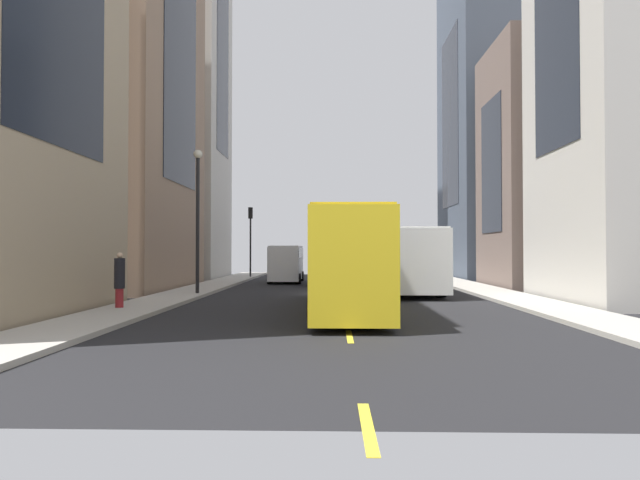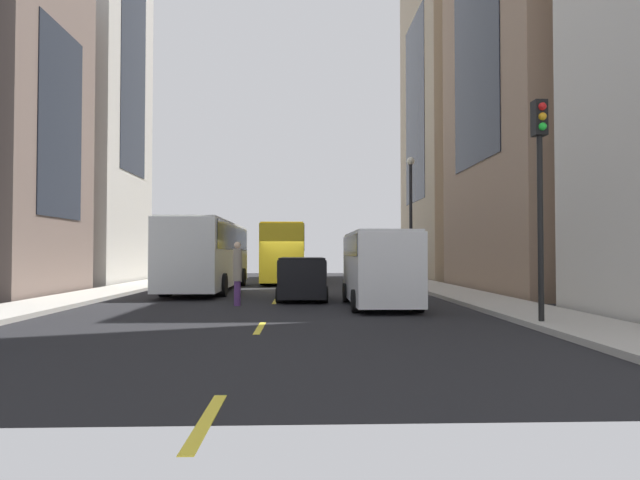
# 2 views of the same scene
# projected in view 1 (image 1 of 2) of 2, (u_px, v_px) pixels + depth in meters

# --- Properties ---
(ground_plane) EXTENTS (42.32, 42.32, 0.00)m
(ground_plane) POSITION_uv_depth(u_px,v_px,m) (341.00, 293.00, 27.69)
(ground_plane) COLOR black
(sidewalk_west) EXTENTS (2.51, 44.00, 0.15)m
(sidewalk_west) POSITION_uv_depth(u_px,v_px,m) (490.00, 292.00, 27.50)
(sidewalk_west) COLOR #B2ADA3
(sidewalk_west) RESTS_ON ground
(sidewalk_east) EXTENTS (2.51, 44.00, 0.15)m
(sidewalk_east) POSITION_uv_depth(u_px,v_px,m) (193.00, 291.00, 27.88)
(sidewalk_east) COLOR #B2ADA3
(sidewalk_east) RESTS_ON ground
(lane_stripe_0) EXTENTS (0.16, 2.00, 0.01)m
(lane_stripe_0) POSITION_uv_depth(u_px,v_px,m) (337.00, 274.00, 48.68)
(lane_stripe_0) COLOR yellow
(lane_stripe_0) RESTS_ON ground
(lane_stripe_1) EXTENTS (0.16, 2.00, 0.01)m
(lane_stripe_1) POSITION_uv_depth(u_px,v_px,m) (338.00, 278.00, 41.68)
(lane_stripe_1) COLOR yellow
(lane_stripe_1) RESTS_ON ground
(lane_stripe_2) EXTENTS (0.16, 2.00, 0.01)m
(lane_stripe_2) POSITION_uv_depth(u_px,v_px,m) (339.00, 284.00, 34.69)
(lane_stripe_2) COLOR yellow
(lane_stripe_2) RESTS_ON ground
(lane_stripe_3) EXTENTS (0.16, 2.00, 0.01)m
(lane_stripe_3) POSITION_uv_depth(u_px,v_px,m) (341.00, 293.00, 27.69)
(lane_stripe_3) COLOR yellow
(lane_stripe_3) RESTS_ON ground
(lane_stripe_4) EXTENTS (0.16, 2.00, 0.01)m
(lane_stripe_4) POSITION_uv_depth(u_px,v_px,m) (344.00, 307.00, 20.69)
(lane_stripe_4) COLOR yellow
(lane_stripe_4) RESTS_ON ground
(lane_stripe_5) EXTENTS (0.16, 2.00, 0.01)m
(lane_stripe_5) POSITION_uv_depth(u_px,v_px,m) (350.00, 337.00, 13.70)
(lane_stripe_5) COLOR yellow
(lane_stripe_5) RESTS_ON ground
(lane_stripe_6) EXTENTS (0.16, 2.00, 0.01)m
(lane_stripe_6) POSITION_uv_depth(u_px,v_px,m) (368.00, 427.00, 6.70)
(lane_stripe_6) COLOR yellow
(lane_stripe_6) RESTS_ON ground
(building_west_0) EXTENTS (6.50, 10.53, 26.27)m
(building_west_0) POSITION_uv_depth(u_px,v_px,m) (489.00, 120.00, 43.29)
(building_west_0) COLOR #4C5666
(building_west_0) RESTS_ON ground
(building_west_1) EXTENTS (9.37, 7.11, 14.95)m
(building_west_1) POSITION_uv_depth(u_px,v_px,m) (567.00, 166.00, 31.96)
(building_west_1) COLOR #7A665B
(building_west_1) RESTS_ON ground
(building_east_0) EXTENTS (7.06, 7.87, 44.63)m
(building_east_0) POSITION_uv_depth(u_px,v_px,m) (180.00, 5.00, 42.49)
(building_east_0) COLOR beige
(building_east_0) RESTS_ON ground
(building_east_1) EXTENTS (10.07, 11.46, 27.21)m
(building_east_1) POSITION_uv_depth(u_px,v_px,m) (97.00, 58.00, 30.73)
(building_east_1) COLOR #937760
(building_east_1) RESTS_ON ground
(city_bus_white) EXTENTS (2.81, 11.39, 3.35)m
(city_bus_white) POSITION_uv_depth(u_px,v_px,m) (406.00, 255.00, 28.75)
(city_bus_white) COLOR silver
(city_bus_white) RESTS_ON ground
(streetcar_yellow) EXTENTS (2.70, 12.72, 3.59)m
(streetcar_yellow) POSITION_uv_depth(u_px,v_px,m) (347.00, 254.00, 20.14)
(streetcar_yellow) COLOR yellow
(streetcar_yellow) RESTS_ON ground
(delivery_van_white) EXTENTS (2.25, 5.50, 2.58)m
(delivery_van_white) POSITION_uv_depth(u_px,v_px,m) (286.00, 261.00, 36.80)
(delivery_van_white) COLOR white
(delivery_van_white) RESTS_ON ground
(car_black_0) EXTENTS (1.95, 4.18, 1.68)m
(car_black_0) POSITION_uv_depth(u_px,v_px,m) (324.00, 270.00, 33.94)
(car_black_0) COLOR black
(car_black_0) RESTS_ON ground
(pedestrian_crossing_near) EXTENTS (0.31, 0.31, 2.26)m
(pedestrian_crossing_near) POSITION_uv_depth(u_px,v_px,m) (357.00, 265.00, 36.22)
(pedestrian_crossing_near) COLOR #593372
(pedestrian_crossing_near) RESTS_ON ground
(pedestrian_crossing_mid) EXTENTS (0.39, 0.39, 2.05)m
(pedestrian_crossing_mid) POSITION_uv_depth(u_px,v_px,m) (120.00, 279.00, 19.36)
(pedestrian_crossing_mid) COLOR maroon
(pedestrian_crossing_mid) RESTS_ON ground
(traffic_light_near_corner) EXTENTS (0.32, 0.44, 5.57)m
(traffic_light_near_corner) POSITION_uv_depth(u_px,v_px,m) (251.00, 228.00, 41.95)
(traffic_light_near_corner) COLOR black
(traffic_light_near_corner) RESTS_ON ground
(streetlamp_near) EXTENTS (0.44, 0.44, 7.14)m
(streetlamp_near) POSITION_uv_depth(u_px,v_px,m) (198.00, 205.00, 25.88)
(streetlamp_near) COLOR black
(streetlamp_near) RESTS_ON ground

